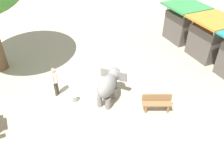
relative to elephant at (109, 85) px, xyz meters
The scene contains 7 objects.
ground_plane 1.70m from the elephant, 106.09° to the right, with size 60.00×60.00×0.00m, color #BAA88C.
elephant is the anchor object (origin of this frame).
person_handler 2.72m from the elephant, 122.73° to the right, with size 0.42×0.34×1.62m.
wooden_bench 2.45m from the elephant, 46.48° to the left, with size 0.95×1.44×0.88m.
market_stall_green 8.41m from the elephant, 117.37° to the left, with size 2.50×2.50×2.52m.
market_stall_orange 7.57m from the elephant, 99.61° to the left, with size 2.50×2.50×2.52m.
feed_bucket 1.89m from the elephant, 111.43° to the right, with size 0.36×0.36×0.32m, color gray.
Camera 1 is at (8.64, -2.26, 7.92)m, focal length 37.65 mm.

